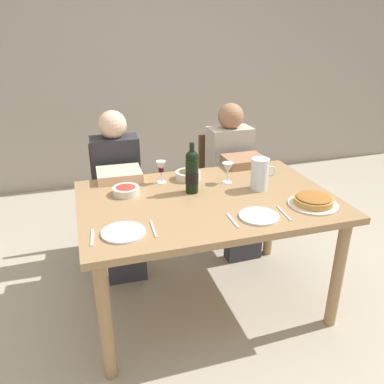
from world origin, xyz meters
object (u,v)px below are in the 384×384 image
(dining_table, at_px, (207,212))
(wine_bottle, at_px, (192,172))
(chair_left, at_px, (117,192))
(diner_right, at_px, (234,175))
(wine_glass_right_diner, at_px, (228,168))
(wine_glass_left_diner, at_px, (161,168))
(olive_bowl, at_px, (188,174))
(dinner_plate_left_setting, at_px, (123,232))
(diner_left, at_px, (119,189))
(water_pitcher, at_px, (260,176))
(salad_bowl, at_px, (126,190))
(baked_tart, at_px, (313,201))
(dinner_plate_right_setting, at_px, (259,216))
(chair_right, at_px, (223,179))

(dining_table, height_order, wine_bottle, wine_bottle)
(chair_left, xyz_separation_m, diner_right, (0.90, -0.22, 0.12))
(wine_bottle, bearing_deg, wine_glass_right_diner, 17.24)
(wine_glass_left_diner, bearing_deg, olive_bowl, 2.85)
(dinner_plate_left_setting, relative_size, diner_left, 0.19)
(water_pitcher, relative_size, chair_left, 0.23)
(dinner_plate_left_setting, bearing_deg, diner_right, 43.36)
(salad_bowl, bearing_deg, wine_glass_left_diner, 26.20)
(baked_tart, relative_size, olive_bowl, 1.69)
(wine_glass_right_diner, xyz_separation_m, diner_left, (-0.66, 0.44, -0.24))
(dinner_plate_left_setting, height_order, dinner_plate_right_setting, same)
(wine_glass_right_diner, bearing_deg, wine_glass_left_diner, 163.19)
(diner_right, bearing_deg, diner_left, 0.12)
(baked_tart, bearing_deg, dinner_plate_right_setting, -172.70)
(salad_bowl, distance_m, diner_left, 0.47)
(chair_left, bearing_deg, wine_glass_right_diner, 135.61)
(baked_tart, bearing_deg, wine_glass_right_diner, 125.98)
(salad_bowl, bearing_deg, chair_right, 37.41)
(baked_tart, distance_m, diner_left, 1.36)
(wine_glass_right_diner, bearing_deg, diner_left, 146.15)
(water_pitcher, xyz_separation_m, chair_left, (-0.80, 0.84, -0.35))
(baked_tart, distance_m, dinner_plate_right_setting, 0.36)
(wine_glass_left_diner, xyz_separation_m, chair_right, (0.65, 0.57, -0.37))
(water_pitcher, xyz_separation_m, wine_glass_left_diner, (-0.56, 0.28, 0.01))
(diner_left, bearing_deg, dinner_plate_left_setting, 86.63)
(wine_glass_right_diner, height_order, dinner_plate_left_setting, wine_glass_right_diner)
(diner_right, bearing_deg, salad_bowl, 25.84)
(water_pitcher, relative_size, dinner_plate_left_setting, 0.91)
(dining_table, bearing_deg, olive_bowl, 94.05)
(chair_left, relative_size, diner_right, 0.75)
(chair_left, height_order, chair_right, same)
(wine_bottle, xyz_separation_m, dinner_plate_right_setting, (0.24, -0.43, -0.13))
(water_pitcher, height_order, diner_left, diner_left)
(diner_left, bearing_deg, chair_left, -89.71)
(salad_bowl, bearing_deg, dinner_plate_right_setting, -39.02)
(diner_left, bearing_deg, salad_bowl, 91.85)
(wine_glass_left_diner, xyz_separation_m, dinner_plate_left_setting, (-0.33, -0.60, -0.10))
(salad_bowl, distance_m, dinner_plate_left_setting, 0.49)
(salad_bowl, xyz_separation_m, wine_glass_right_diner, (0.66, -0.00, 0.07))
(wine_bottle, relative_size, olive_bowl, 1.88)
(wine_bottle, height_order, water_pitcher, wine_bottle)
(diner_right, bearing_deg, chair_left, -14.65)
(olive_bowl, bearing_deg, dinner_plate_left_setting, -130.03)
(wine_glass_right_diner, relative_size, diner_right, 0.12)
(salad_bowl, relative_size, wine_glass_left_diner, 1.11)
(dinner_plate_left_setting, bearing_deg, salad_bowl, 80.22)
(water_pitcher, xyz_separation_m, salad_bowl, (-0.81, 0.16, -0.06))
(baked_tart, xyz_separation_m, salad_bowl, (-0.99, 0.47, 0.00))
(diner_right, bearing_deg, olive_bowl, 33.41)
(wine_glass_left_diner, bearing_deg, chair_left, 113.63)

